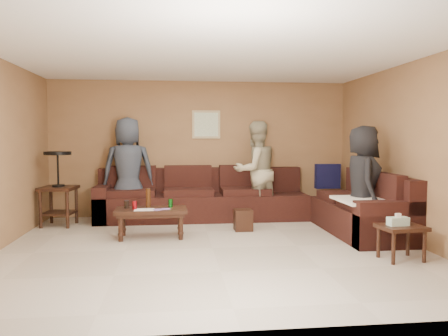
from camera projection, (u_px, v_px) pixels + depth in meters
name	position (u px, v px, depth m)	size (l,w,h in m)	color
room	(212.00, 122.00, 5.65)	(5.60, 5.50, 2.50)	#C0B4A2
sectional_sofa	(253.00, 205.00, 7.34)	(4.65, 2.90, 0.97)	black
coffee_table	(151.00, 213.00, 6.34)	(1.04, 0.53, 0.71)	black
end_table_left	(58.00, 187.00, 7.18)	(0.60, 0.60, 1.23)	black
side_table_right	(401.00, 230.00, 5.18)	(0.54, 0.46, 0.56)	black
waste_bin	(243.00, 220.00, 6.85)	(0.28, 0.28, 0.33)	black
wall_art	(206.00, 125.00, 8.11)	(0.52, 0.04, 0.52)	tan
person_left	(128.00, 169.00, 7.60)	(0.89, 0.58, 1.81)	#2F3541
person_middle	(256.00, 171.00, 7.67)	(0.85, 0.66, 1.74)	tan
person_right	(363.00, 182.00, 6.36)	(0.80, 0.52, 1.63)	black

